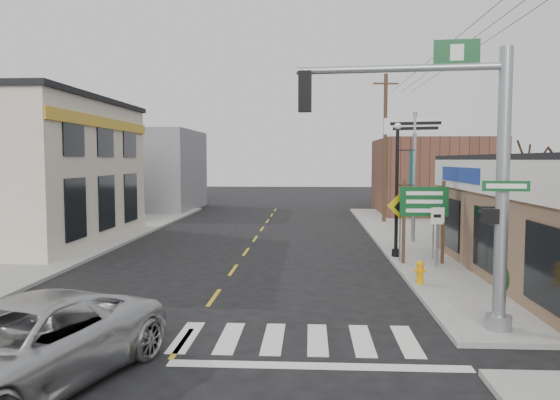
# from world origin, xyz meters

# --- Properties ---
(ground) EXTENTS (140.00, 140.00, 0.00)m
(ground) POSITION_xyz_m (0.00, 0.00, 0.00)
(ground) COLOR black
(ground) RESTS_ON ground
(sidewalk_right) EXTENTS (6.00, 38.00, 0.13)m
(sidewalk_right) POSITION_xyz_m (9.00, 13.00, 0.07)
(sidewalk_right) COLOR gray
(sidewalk_right) RESTS_ON ground
(sidewalk_left) EXTENTS (6.00, 38.00, 0.13)m
(sidewalk_left) POSITION_xyz_m (-9.00, 13.00, 0.07)
(sidewalk_left) COLOR gray
(sidewalk_left) RESTS_ON ground
(center_line) EXTENTS (0.12, 56.00, 0.01)m
(center_line) POSITION_xyz_m (0.00, 8.00, 0.01)
(center_line) COLOR gold
(center_line) RESTS_ON ground
(crosswalk) EXTENTS (11.00, 2.20, 0.01)m
(crosswalk) POSITION_xyz_m (0.00, 0.40, 0.01)
(crosswalk) COLOR silver
(crosswalk) RESTS_ON ground
(bldg_distant_right) EXTENTS (8.00, 10.00, 5.60)m
(bldg_distant_right) POSITION_xyz_m (12.00, 30.00, 2.80)
(bldg_distant_right) COLOR brown
(bldg_distant_right) RESTS_ON ground
(bldg_distant_left) EXTENTS (9.00, 10.00, 6.40)m
(bldg_distant_left) POSITION_xyz_m (-11.00, 32.00, 3.20)
(bldg_distant_left) COLOR gray
(bldg_distant_left) RESTS_ON ground
(suv) EXTENTS (4.23, 6.27, 1.60)m
(suv) POSITION_xyz_m (-2.20, -2.67, 0.80)
(suv) COLOR #B4B5B9
(suv) RESTS_ON ground
(traffic_signal_pole) EXTENTS (5.25, 0.39, 6.65)m
(traffic_signal_pole) POSITION_xyz_m (6.41, 0.99, 4.08)
(traffic_signal_pole) COLOR gray
(traffic_signal_pole) RESTS_ON sidewalk_right
(guide_sign) EXTENTS (1.80, 0.14, 3.14)m
(guide_sign) POSITION_xyz_m (7.09, 9.00, 2.14)
(guide_sign) COLOR #4E3624
(guide_sign) RESTS_ON sidewalk_right
(fire_hydrant) EXTENTS (0.24, 0.24, 0.75)m
(fire_hydrant) POSITION_xyz_m (6.30, 5.55, 0.54)
(fire_hydrant) COLOR orange
(fire_hydrant) RESTS_ON sidewalk_right
(ped_crossing_sign) EXTENTS (1.04, 0.07, 2.67)m
(ped_crossing_sign) POSITION_xyz_m (6.30, 9.51, 1.97)
(ped_crossing_sign) COLOR gray
(ped_crossing_sign) RESTS_ON sidewalk_right
(lamp_post) EXTENTS (0.70, 0.55, 5.40)m
(lamp_post) POSITION_xyz_m (6.36, 10.48, 3.26)
(lamp_post) COLOR black
(lamp_post) RESTS_ON sidewalk_right
(dance_center_sign) EXTENTS (2.91, 0.18, 6.19)m
(dance_center_sign) POSITION_xyz_m (7.76, 14.64, 4.84)
(dance_center_sign) COLOR gray
(dance_center_sign) RESTS_ON sidewalk_right
(bare_tree) EXTENTS (2.64, 2.64, 5.28)m
(bare_tree) POSITION_xyz_m (10.12, 5.60, 4.28)
(bare_tree) COLOR black
(bare_tree) RESTS_ON sidewalk_right
(shrub_front) EXTENTS (1.31, 1.31, 0.99)m
(shrub_front) POSITION_xyz_m (9.05, 4.31, 0.62)
(shrub_front) COLOR #1B3113
(shrub_front) RESTS_ON sidewalk_right
(shrub_back) EXTENTS (1.02, 1.02, 0.77)m
(shrub_back) POSITION_xyz_m (9.00, 7.17, 0.51)
(shrub_back) COLOR #193115
(shrub_back) RESTS_ON sidewalk_right
(utility_pole_far) EXTENTS (1.61, 0.24, 9.27)m
(utility_pole_far) POSITION_xyz_m (7.50, 23.07, 4.88)
(utility_pole_far) COLOR #40321A
(utility_pole_far) RESTS_ON sidewalk_right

